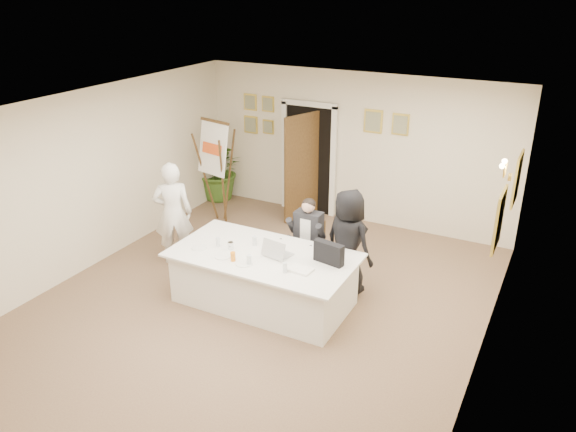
% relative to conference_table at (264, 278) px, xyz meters
% --- Properties ---
extents(floor, '(7.00, 7.00, 0.00)m').
position_rel_conference_table_xyz_m(floor, '(-0.04, -0.06, -0.39)').
color(floor, brown).
rests_on(floor, ground).
extents(ceiling, '(6.00, 7.00, 0.02)m').
position_rel_conference_table_xyz_m(ceiling, '(-0.04, -0.06, 2.41)').
color(ceiling, white).
rests_on(ceiling, wall_back).
extents(wall_back, '(6.00, 0.10, 2.80)m').
position_rel_conference_table_xyz_m(wall_back, '(-0.04, 3.44, 1.01)').
color(wall_back, beige).
rests_on(wall_back, floor).
extents(wall_front, '(6.00, 0.10, 2.80)m').
position_rel_conference_table_xyz_m(wall_front, '(-0.04, -3.56, 1.01)').
color(wall_front, beige).
rests_on(wall_front, floor).
extents(wall_left, '(0.10, 7.00, 2.80)m').
position_rel_conference_table_xyz_m(wall_left, '(-3.04, -0.06, 1.01)').
color(wall_left, beige).
rests_on(wall_left, floor).
extents(wall_right, '(0.10, 7.00, 2.80)m').
position_rel_conference_table_xyz_m(wall_right, '(2.96, -0.06, 1.01)').
color(wall_right, beige).
rests_on(wall_right, floor).
extents(doorway, '(1.14, 0.86, 2.20)m').
position_rel_conference_table_xyz_m(doorway, '(-0.92, 3.26, 0.65)').
color(doorway, black).
rests_on(doorway, floor).
extents(pictures_back_wall, '(3.40, 0.06, 0.80)m').
position_rel_conference_table_xyz_m(pictures_back_wall, '(-0.84, 3.41, 1.46)').
color(pictures_back_wall, gold).
rests_on(pictures_back_wall, wall_back).
extents(pictures_right_wall, '(0.06, 2.20, 0.80)m').
position_rel_conference_table_xyz_m(pictures_right_wall, '(2.93, 1.14, 1.36)').
color(pictures_right_wall, gold).
rests_on(pictures_right_wall, wall_right).
extents(wall_sconce, '(0.20, 0.30, 0.24)m').
position_rel_conference_table_xyz_m(wall_sconce, '(2.86, 1.14, 1.71)').
color(wall_sconce, gold).
rests_on(wall_sconce, wall_right).
extents(conference_table, '(2.58, 1.38, 0.78)m').
position_rel_conference_table_xyz_m(conference_table, '(0.00, 0.00, 0.00)').
color(conference_table, silver).
rests_on(conference_table, floor).
extents(seated_man, '(0.60, 0.63, 1.32)m').
position_rel_conference_table_xyz_m(seated_man, '(0.23, 0.93, 0.27)').
color(seated_man, black).
rests_on(seated_man, floor).
extents(flip_chart, '(0.70, 0.49, 1.93)m').
position_rel_conference_table_xyz_m(flip_chart, '(-2.19, 2.15, 0.50)').
color(flip_chart, '#382412').
rests_on(flip_chart, floor).
extents(standing_man, '(0.74, 0.69, 1.69)m').
position_rel_conference_table_xyz_m(standing_man, '(-1.92, 0.45, 0.45)').
color(standing_man, white).
rests_on(standing_man, floor).
extents(standing_woman, '(0.90, 0.72, 1.60)m').
position_rel_conference_table_xyz_m(standing_woman, '(0.92, 0.84, 0.40)').
color(standing_woman, black).
rests_on(standing_woman, floor).
extents(potted_palm, '(1.22, 1.08, 1.28)m').
position_rel_conference_table_xyz_m(potted_palm, '(-2.84, 3.14, 0.25)').
color(potted_palm, '#3B6321').
rests_on(potted_palm, floor).
extents(laptop, '(0.43, 0.44, 0.28)m').
position_rel_conference_table_xyz_m(laptop, '(0.19, 0.08, 0.52)').
color(laptop, '#B7BABC').
rests_on(laptop, conference_table).
extents(laptop_bag, '(0.44, 0.19, 0.30)m').
position_rel_conference_table_xyz_m(laptop_bag, '(0.91, 0.18, 0.53)').
color(laptop_bag, black).
rests_on(laptop_bag, conference_table).
extents(paper_stack, '(0.32, 0.23, 0.03)m').
position_rel_conference_table_xyz_m(paper_stack, '(0.67, -0.19, 0.40)').
color(paper_stack, white).
rests_on(paper_stack, conference_table).
extents(plate_left, '(0.24, 0.24, 0.01)m').
position_rel_conference_table_xyz_m(plate_left, '(-0.90, -0.26, 0.39)').
color(plate_left, white).
rests_on(plate_left, conference_table).
extents(plate_mid, '(0.28, 0.28, 0.01)m').
position_rel_conference_table_xyz_m(plate_mid, '(-0.45, -0.33, 0.39)').
color(plate_mid, white).
rests_on(plate_mid, conference_table).
extents(plate_near, '(0.25, 0.25, 0.01)m').
position_rel_conference_table_xyz_m(plate_near, '(-0.08, -0.37, 0.39)').
color(plate_near, white).
rests_on(plate_near, conference_table).
extents(glass_a, '(0.07, 0.07, 0.14)m').
position_rel_conference_table_xyz_m(glass_a, '(-0.69, -0.10, 0.45)').
color(glass_a, silver).
rests_on(glass_a, conference_table).
extents(glass_b, '(0.07, 0.07, 0.14)m').
position_rel_conference_table_xyz_m(glass_b, '(-0.01, -0.36, 0.45)').
color(glass_b, silver).
rests_on(glass_b, conference_table).
extents(glass_c, '(0.08, 0.08, 0.14)m').
position_rel_conference_table_xyz_m(glass_c, '(0.51, -0.32, 0.45)').
color(glass_c, silver).
rests_on(glass_c, conference_table).
extents(glass_d, '(0.07, 0.07, 0.14)m').
position_rel_conference_table_xyz_m(glass_d, '(-0.25, 0.18, 0.45)').
color(glass_d, silver).
rests_on(glass_d, conference_table).
extents(oj_glass, '(0.08, 0.08, 0.13)m').
position_rel_conference_table_xyz_m(oj_glass, '(-0.26, -0.37, 0.45)').
color(oj_glass, orange).
rests_on(oj_glass, conference_table).
extents(steel_jug, '(0.09, 0.09, 0.11)m').
position_rel_conference_table_xyz_m(steel_jug, '(-0.48, -0.08, 0.44)').
color(steel_jug, silver).
rests_on(steel_jug, conference_table).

